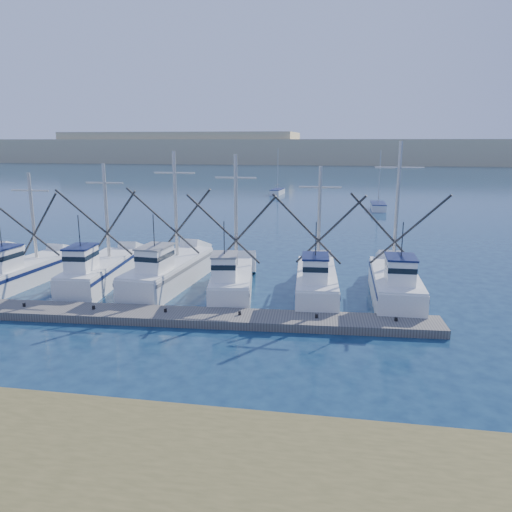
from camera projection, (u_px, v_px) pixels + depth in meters
The scene contains 6 objects.
ground at pixel (316, 386), 19.42m from camera, with size 500.00×500.00×0.00m, color #0D213C.
floating_dock at pixel (129, 314), 26.83m from camera, with size 32.82×2.19×0.44m, color #69645E.
dune_ridge at pixel (341, 151), 219.97m from camera, with size 360.00×60.00×10.00m, color tan.
trawler_fleet at pixel (170, 276), 31.74m from camera, with size 31.84×9.84×9.32m.
sailboat_near at pixel (378, 206), 68.96m from camera, with size 1.89×5.36×8.10m.
sailboat_far at pixel (277, 192), 88.79m from camera, with size 2.18×5.07×8.10m.
Camera 1 is at (0.67, -17.92, 9.33)m, focal length 35.00 mm.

